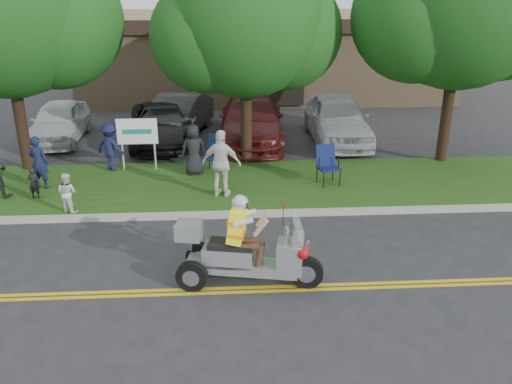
{
  "coord_description": "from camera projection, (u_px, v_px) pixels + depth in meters",
  "views": [
    {
      "loc": [
        -0.22,
        -9.79,
        5.86
      ],
      "look_at": [
        0.5,
        2.0,
        1.1
      ],
      "focal_mm": 38.0,
      "sensor_mm": 36.0,
      "label": 1
    }
  ],
  "objects": [
    {
      "name": "spectator_adult_left",
      "position": [
        39.0,
        162.0,
        15.41
      ],
      "size": [
        0.63,
        0.47,
        1.55
      ],
      "primitive_type": "imported",
      "rotation": [
        0.0,
        0.0,
        2.95
      ],
      "color": "#151B3C",
      "rests_on": "grass_verge"
    },
    {
      "name": "child_right",
      "position": [
        67.0,
        193.0,
        13.93
      ],
      "size": [
        0.63,
        0.58,
        1.06
      ],
      "primitive_type": "imported",
      "rotation": [
        0.0,
        0.0,
        2.72
      ],
      "color": "silver",
      "rests_on": "grass_verge"
    },
    {
      "name": "curb",
      "position": [
        234.0,
        214.0,
        14.07
      ],
      "size": [
        60.0,
        0.25,
        0.12
      ],
      "primitive_type": "cube",
      "color": "#A8A89E",
      "rests_on": "ground"
    },
    {
      "name": "spectator_chair_a",
      "position": [
        110.0,
        147.0,
        16.86
      ],
      "size": [
        1.11,
        0.91,
        1.5
      ],
      "primitive_type": "imported",
      "rotation": [
        0.0,
        0.0,
        2.71
      ],
      "color": "#181A43",
      "rests_on": "grass_verge"
    },
    {
      "name": "centerline_far",
      "position": [
        239.0,
        288.0,
        10.87
      ],
      "size": [
        60.0,
        0.1,
        0.01
      ],
      "primitive_type": "cube",
      "color": "gold",
      "rests_on": "ground"
    },
    {
      "name": "parked_car_right",
      "position": [
        251.0,
        120.0,
        20.1
      ],
      "size": [
        2.62,
        5.8,
        1.65
      ],
      "primitive_type": "imported",
      "rotation": [
        0.0,
        0.0,
        -0.06
      ],
      "color": "#4B1211",
      "rests_on": "ground"
    },
    {
      "name": "tree_right",
      "position": [
        463.0,
        4.0,
        16.3
      ],
      "size": [
        6.86,
        5.6,
        8.07
      ],
      "color": "#332114",
      "rests_on": "ground"
    },
    {
      "name": "parked_car_mid",
      "position": [
        162.0,
        124.0,
        20.0
      ],
      "size": [
        2.86,
        5.27,
        1.4
      ],
      "primitive_type": "imported",
      "rotation": [
        0.0,
        0.0,
        0.11
      ],
      "color": "black",
      "rests_on": "ground"
    },
    {
      "name": "business_sign",
      "position": [
        137.0,
        134.0,
        16.74
      ],
      "size": [
        1.25,
        0.06,
        1.75
      ],
      "color": "silver",
      "rests_on": "ground"
    },
    {
      "name": "spectator_chair_b",
      "position": [
        194.0,
        150.0,
        16.51
      ],
      "size": [
        0.89,
        0.72,
        1.56
      ],
      "primitive_type": "imported",
      "rotation": [
        0.0,
        0.0,
        3.48
      ],
      "color": "black",
      "rests_on": "grass_verge"
    },
    {
      "name": "tree_mid",
      "position": [
        247.0,
        25.0,
        16.33
      ],
      "size": [
        5.88,
        4.8,
        7.05
      ],
      "color": "#332114",
      "rests_on": "ground"
    },
    {
      "name": "lawn_chair_a",
      "position": [
        214.0,
        151.0,
        16.81
      ],
      "size": [
        0.84,
        0.85,
        1.14
      ],
      "rotation": [
        0.0,
        0.0,
        -0.57
      ],
      "color": "black",
      "rests_on": "grass_verge"
    },
    {
      "name": "centerline_near",
      "position": [
        239.0,
        292.0,
        10.73
      ],
      "size": [
        60.0,
        0.1,
        0.01
      ],
      "primitive_type": "cube",
      "color": "gold",
      "rests_on": "ground"
    },
    {
      "name": "commercial_building",
      "position": [
        265.0,
        54.0,
        28.19
      ],
      "size": [
        18.0,
        8.2,
        4.0
      ],
      "color": "#9E7F5B",
      "rests_on": "ground"
    },
    {
      "name": "lawn_chair_b",
      "position": [
        327.0,
        162.0,
        15.84
      ],
      "size": [
        0.73,
        0.75,
        1.14
      ],
      "rotation": [
        0.0,
        0.0,
        0.25
      ],
      "color": "black",
      "rests_on": "grass_verge"
    },
    {
      "name": "trike_scooter",
      "position": [
        243.0,
        253.0,
        10.81
      ],
      "size": [
        2.95,
        1.23,
        1.94
      ],
      "rotation": [
        0.0,
        0.0,
        -0.19
      ],
      "color": "black",
      "rests_on": "ground"
    },
    {
      "name": "tree_left",
      "position": [
        5.0,
        12.0,
        15.59
      ],
      "size": [
        6.62,
        5.4,
        7.78
      ],
      "color": "#332114",
      "rests_on": "ground"
    },
    {
      "name": "parked_car_far_left",
      "position": [
        59.0,
        122.0,
        20.24
      ],
      "size": [
        1.87,
        4.38,
        1.47
      ],
      "primitive_type": "imported",
      "rotation": [
        0.0,
        0.0,
        0.03
      ],
      "color": "silver",
      "rests_on": "ground"
    },
    {
      "name": "ground",
      "position": [
        238.0,
        277.0,
        11.26
      ],
      "size": [
        120.0,
        120.0,
        0.0
      ],
      "primitive_type": "plane",
      "color": "#28282B",
      "rests_on": "ground"
    },
    {
      "name": "spectator_adult_right",
      "position": [
        222.0,
        164.0,
        14.8
      ],
      "size": [
        1.19,
        0.77,
        1.88
      ],
      "primitive_type": "imported",
      "rotation": [
        0.0,
        0.0,
        2.84
      ],
      "color": "white",
      "rests_on": "grass_verge"
    },
    {
      "name": "child_left",
      "position": [
        34.0,
        183.0,
        14.82
      ],
      "size": [
        0.33,
        0.23,
        0.88
      ],
      "primitive_type": "imported",
      "rotation": [
        0.0,
        0.0,
        3.09
      ],
      "color": "black",
      "rests_on": "grass_verge"
    },
    {
      "name": "parked_car_left",
      "position": [
        177.0,
        116.0,
        20.86
      ],
      "size": [
        2.79,
        4.98,
        1.55
      ],
      "primitive_type": "imported",
      "rotation": [
        0.0,
        0.0,
        -0.26
      ],
      "color": "#303033",
      "rests_on": "ground"
    },
    {
      "name": "grass_verge",
      "position": [
        233.0,
        185.0,
        16.06
      ],
      "size": [
        60.0,
        4.0,
        0.1
      ],
      "primitive_type": "cube",
      "color": "#244713",
      "rests_on": "ground"
    },
    {
      "name": "parked_car_far_right",
      "position": [
        337.0,
        119.0,
        20.13
      ],
      "size": [
        2.15,
        5.13,
        1.74
      ],
      "primitive_type": "imported",
      "rotation": [
        0.0,
        0.0,
        -0.02
      ],
      "color": "#B1B4B8",
      "rests_on": "ground"
    }
  ]
}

